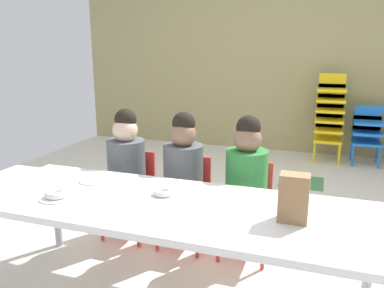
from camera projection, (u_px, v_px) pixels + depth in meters
name	position (u px, v px, depth m)	size (l,w,h in m)	color
ground_plane	(226.00, 235.00, 2.80)	(5.48, 5.27, 0.02)	silver
back_wall	(278.00, 55.00, 4.92)	(5.48, 0.10, 2.50)	tan
craft_table	(173.00, 211.00, 1.93)	(2.09, 0.72, 0.56)	white
seated_child_near_camera	(127.00, 162.00, 2.64)	(0.32, 0.32, 0.92)	red
seated_child_middle_seat	(184.00, 168.00, 2.51)	(0.34, 0.34, 0.92)	red
seated_child_far_right	(247.00, 174.00, 2.38)	(0.32, 0.31, 0.92)	red
kid_chair_yellow_stack	(330.00, 113.00, 4.53)	(0.32, 0.30, 1.04)	yellow
kid_chair_blue_stack	(367.00, 131.00, 4.44)	(0.32, 0.30, 0.68)	blue
paper_bag_brown	(294.00, 198.00, 1.69)	(0.13, 0.09, 0.22)	#9E754C
paper_plate_near_edge	(57.00, 197.00, 1.98)	(0.18, 0.18, 0.01)	white
paper_plate_center_table	(95.00, 180.00, 2.25)	(0.18, 0.18, 0.01)	white
donut_powdered_on_plate	(57.00, 194.00, 1.98)	(0.12, 0.12, 0.04)	white
donut_powdered_loose	(163.00, 192.00, 2.03)	(0.11, 0.11, 0.03)	white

